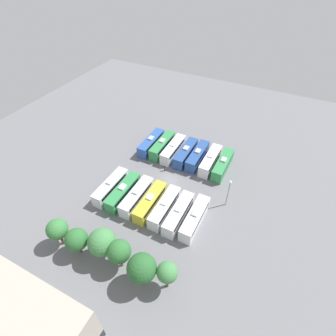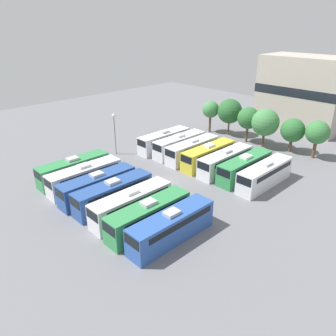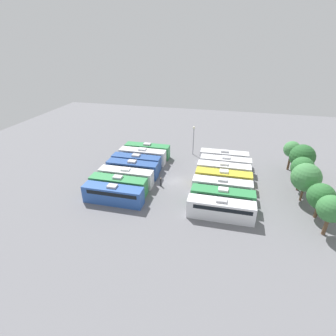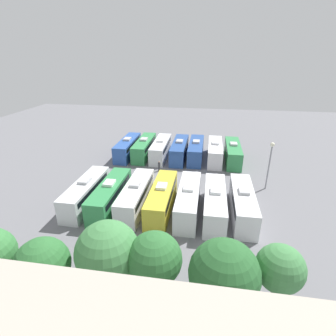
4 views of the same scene
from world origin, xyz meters
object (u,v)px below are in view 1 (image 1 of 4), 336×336
at_px(tree_2, 119,252).
at_px(bus_12, 123,192).
at_px(bus_2, 197,156).
at_px(bus_7, 195,218).
at_px(worker_person, 165,168).
at_px(bus_11, 137,196).
at_px(tree_0, 167,272).
at_px(bus_6, 151,143).
at_px(tree_3, 102,242).
at_px(bus_5, 162,145).
at_px(bus_3, 186,153).
at_px(bus_10, 150,202).
at_px(tree_5, 57,229).
at_px(bus_9, 165,207).
at_px(bus_8, 178,214).
at_px(bus_13, 111,187).
at_px(light_pole, 229,189).
at_px(bus_4, 173,149).
at_px(tree_4, 76,240).
at_px(bus_0, 223,165).
at_px(bus_1, 210,160).
at_px(tree_1, 142,268).

bearing_deg(tree_2, bus_12, -57.28).
height_order(bus_2, bus_7, same).
xyz_separation_m(bus_12, worker_person, (-4.04, -11.59, -0.86)).
distance_m(bus_11, tree_0, 19.29).
xyz_separation_m(bus_6, tree_3, (-8.17, 30.97, 2.82)).
relative_size(worker_person, tree_3, 0.26).
bearing_deg(bus_2, bus_5, 0.65).
distance_m(bus_2, bus_3, 3.05).
bearing_deg(tree_3, bus_10, -96.91).
bearing_deg(bus_10, tree_5, 55.15).
height_order(bus_9, bus_12, same).
distance_m(bus_8, worker_person, 14.61).
xyz_separation_m(bus_3, bus_13, (9.89, 18.04, 0.00)).
distance_m(bus_11, light_pole, 19.02).
height_order(bus_6, bus_11, same).
xyz_separation_m(bus_3, bus_12, (6.62, 18.12, 0.00)).
relative_size(bus_4, bus_5, 1.00).
distance_m(worker_person, tree_0, 27.99).
relative_size(bus_7, tree_3, 1.49).
height_order(bus_2, tree_4, tree_4).
bearing_deg(bus_0, light_pole, 111.99).
height_order(bus_2, tree_0, tree_0).
height_order(bus_0, bus_9, same).
height_order(bus_1, bus_11, same).
relative_size(bus_6, bus_8, 1.00).
xyz_separation_m(bus_1, tree_3, (8.16, 31.25, 2.82)).
relative_size(light_pole, tree_3, 1.01).
height_order(bus_3, bus_4, same).
bearing_deg(bus_7, bus_6, -41.70).
relative_size(bus_3, bus_9, 1.00).
bearing_deg(bus_11, worker_person, -93.95).
height_order(bus_4, bus_13, same).
xyz_separation_m(bus_2, bus_9, (-0.16, 18.09, 0.00)).
relative_size(bus_11, tree_2, 1.58).
bearing_deg(bus_12, tree_1, 133.34).
bearing_deg(bus_6, light_pole, 157.18).
relative_size(bus_12, tree_4, 1.76).
distance_m(bus_1, bus_10, 19.13).
distance_m(bus_9, bus_13, 13.09).
bearing_deg(bus_11, bus_3, -100.65).
height_order(bus_1, tree_5, tree_5).
relative_size(bus_5, bus_13, 1.00).
relative_size(bus_0, worker_person, 5.82).
bearing_deg(bus_4, bus_11, 90.47).
bearing_deg(bus_5, bus_9, 118.89).
xyz_separation_m(bus_10, tree_1, (-6.75, 14.29, 3.06)).
distance_m(bus_4, bus_6, 6.34).
bearing_deg(worker_person, tree_0, 118.01).
height_order(bus_10, bus_12, same).
xyz_separation_m(bus_4, bus_5, (3.22, -0.18, 0.00)).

